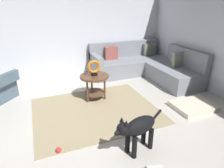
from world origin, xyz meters
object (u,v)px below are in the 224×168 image
object	(u,v)px
side_table	(94,81)
dog_bed_mat	(193,106)
sectional_couch	(145,66)
torus_sculpture	(94,68)
dog_toy_rope	(155,167)
dog	(138,128)
dog_toy_ball	(59,150)

from	to	relation	value
side_table	dog_bed_mat	bearing A→B (deg)	-33.14
dog_bed_mat	sectional_couch	bearing A→B (deg)	89.64
torus_sculpture	dog_toy_rope	size ratio (longest dim) A/B	1.66
sectional_couch	dog_bed_mat	xyz separation A→B (m)	(-0.01, -1.93, -0.25)
sectional_couch	dog_bed_mat	world-z (taller)	sectional_couch
sectional_couch	dog	xyz separation A→B (m)	(-1.64, -2.59, 0.09)
torus_sculpture	dog_bed_mat	bearing A→B (deg)	-33.14
torus_sculpture	dog_bed_mat	size ratio (longest dim) A/B	0.41
torus_sculpture	dog_toy_ball	distance (m)	1.82
sectional_couch	dog_toy_rope	bearing A→B (deg)	-118.13
sectional_couch	dog	distance (m)	3.07
dog_toy_rope	dog_bed_mat	bearing A→B (deg)	33.29
dog_bed_mat	dog	bearing A→B (deg)	-157.96
dog_toy_rope	side_table	bearing A→B (deg)	93.13
torus_sculpture	dog_bed_mat	distance (m)	2.13
side_table	sectional_couch	bearing A→B (deg)	25.96
sectional_couch	torus_sculpture	bearing A→B (deg)	-154.04
sectional_couch	side_table	xyz separation A→B (m)	(-1.70, -0.83, 0.12)
dog_bed_mat	torus_sculpture	bearing A→B (deg)	146.86
torus_sculpture	dog_toy_ball	xyz separation A→B (m)	(-0.96, -1.39, -0.67)
side_table	dog_bed_mat	distance (m)	2.05
dog	dog_toy_rope	bearing A→B (deg)	173.65
dog_toy_ball	dog_toy_rope	distance (m)	1.32
dog_toy_rope	sectional_couch	bearing A→B (deg)	61.87
dog	dog_toy_rope	xyz separation A→B (m)	(0.05, -0.37, -0.35)
sectional_couch	dog_toy_rope	world-z (taller)	sectional_couch
side_table	torus_sculpture	size ratio (longest dim) A/B	1.84
side_table	dog_bed_mat	xyz separation A→B (m)	(1.69, -1.10, -0.37)
dog_bed_mat	dog_toy_rope	bearing A→B (deg)	-146.71
dog	side_table	bearing A→B (deg)	-12.60
dog_toy_ball	side_table	bearing A→B (deg)	55.23
side_table	dog_toy_ball	world-z (taller)	side_table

